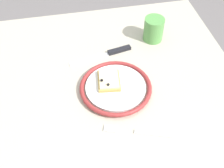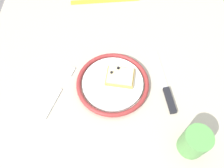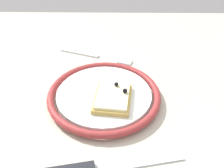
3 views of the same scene
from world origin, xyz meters
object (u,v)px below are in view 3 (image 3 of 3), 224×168
Objects in this scene: dining_table at (107,133)px; pizza_slice_near at (113,98)px; fork at (96,56)px; plate at (104,96)px.

dining_table is 9.33× the size of pizza_slice_near.
fork is at bearing -166.71° from pizza_slice_near.
fork is (-0.17, -0.03, 0.11)m from dining_table.
fork is (-0.17, -0.03, -0.01)m from plate.
plate reaches higher than dining_table.
dining_table is 3.89× the size of plate.
fork is at bearing -169.13° from dining_table.
fork is (-0.20, -0.05, -0.02)m from pizza_slice_near.
dining_table is 0.21m from fork.
fork reaches higher than dining_table.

